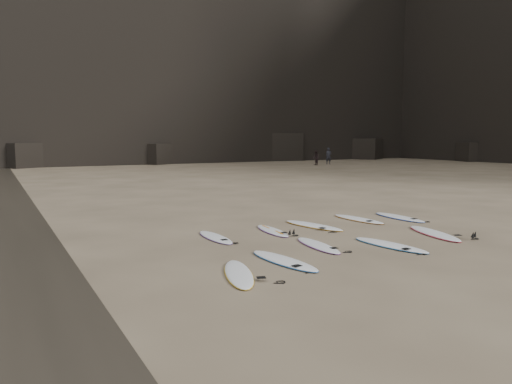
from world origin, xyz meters
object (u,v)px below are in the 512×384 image
Objects in this scene: person_b at (316,158)px; surfboard_0 at (239,273)px; surfboard_4 at (434,233)px; surfboard_2 at (318,245)px; surfboard_8 at (358,219)px; person_a at (329,156)px; surfboard_9 at (399,217)px; surfboard_1 at (284,260)px; surfboard_7 at (313,225)px; surfboard_5 at (215,237)px; surfboard_3 at (390,245)px; surfboard_6 at (272,231)px.

surfboard_0 is at bearing -30.61° from person_b.
surfboard_4 reaches higher than surfboard_0.
surfboard_8 is at bearing 44.43° from surfboard_2.
person_b reaches higher than surfboard_4.
surfboard_8 is at bearing -25.91° from person_b.
person_b is (-2.46, -1.01, -0.13)m from person_a.
surfboard_9 is at bearing 32.00° from surfboard_2.
surfboard_1 is 1.01× the size of surfboard_8.
surfboard_8 is (2.26, 0.34, -0.00)m from surfboard_7.
surfboard_0 is at bearing -151.71° from surfboard_8.
surfboard_5 is 3.81m from surfboard_7.
surfboard_2 is 0.92× the size of surfboard_8.
surfboard_2 is at bearing -133.93° from surfboard_7.
surfboard_7 is at bearing 84.91° from surfboard_3.
surfboard_3 is at bearing -106.76° from person_a.
surfboard_1 reaches higher than surfboard_2.
surfboard_3 is at bearing -55.16° from surfboard_6.
surfboard_8 is 0.97× the size of surfboard_9.
person_b is at bearing 62.28° from surfboard_2.
surfboard_0 is at bearing 179.99° from surfboard_3.
person_b is at bearing 43.30° from surfboard_7.
surfboard_3 is 4.49m from surfboard_8.
person_a is 1.17× the size of person_b.
surfboard_6 is at bearing -111.59° from person_a.
surfboard_2 is at bearing -109.45° from person_a.
surfboard_9 is (3.79, 3.55, 0.00)m from surfboard_3.
surfboard_3 is 40.96m from person_b.
surfboard_6 is at bearing 97.97° from surfboard_2.
surfboard_7 reaches higher than surfboard_3.
person_a reaches higher than surfboard_6.
surfboard_5 is at bearing 138.27° from surfboard_2.
surfboard_8 is (3.95, 3.01, 0.00)m from surfboard_2.
person_b is (25.64, 31.36, 0.77)m from surfboard_5.
surfboard_7 is at bearing 11.42° from surfboard_6.
surfboard_6 is (3.26, 4.13, -0.00)m from surfboard_0.
person_b is at bearing 59.67° from surfboard_6.
person_b is (23.52, 33.78, 0.77)m from surfboard_2.
surfboard_3 is (3.61, 0.11, 0.00)m from surfboard_1.
surfboard_3 is 5.20m from surfboard_9.
person_a is (26.02, 32.26, 0.90)m from surfboard_6.
surfboard_7 is 3.93m from surfboard_9.
person_b is (26.82, 35.38, 0.76)m from surfboard_0.
surfboard_9 is at bearing -17.86° from surfboard_8.
surfboard_7 is (4.98, 4.27, 0.00)m from surfboard_0.
surfboard_4 is 3.34m from surfboard_8.
person_a is at bearing 46.60° from surfboard_1.
surfboard_2 is 43.43m from person_a.
surfboard_1 is 3.50m from surfboard_5.
person_a reaches higher than surfboard_0.
person_a is 2.66m from person_b.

